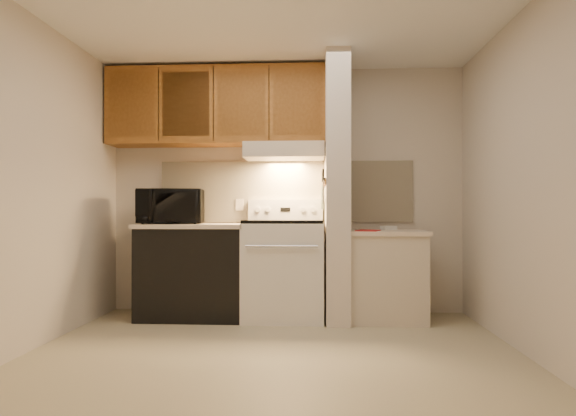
{
  "coord_description": "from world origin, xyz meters",
  "views": [
    {
      "loc": [
        0.29,
        -3.47,
        1.03
      ],
      "look_at": [
        0.06,
        0.75,
        1.06
      ],
      "focal_mm": 30.0,
      "sensor_mm": 36.0,
      "label": 1
    }
  ],
  "objects": [
    {
      "name": "knife_blade_b",
      "position": [
        0.38,
        1.01,
        1.21
      ],
      "size": [
        0.01,
        0.04,
        0.18
      ],
      "primitive_type": "cube",
      "color": "silver",
      "rests_on": "knife_strip"
    },
    {
      "name": "oven_window",
      "position": [
        0.0,
        0.84,
        0.5
      ],
      "size": [
        0.5,
        0.01,
        0.3
      ],
      "primitive_type": "cube",
      "color": "black",
      "rests_on": "range_body"
    },
    {
      "name": "right_countertop",
      "position": [
        0.97,
        1.15,
        0.83
      ],
      "size": [
        0.74,
        0.64,
        0.04
      ],
      "primitive_type": "cube",
      "color": "beige",
      "rests_on": "right_cab_base"
    },
    {
      "name": "ceiling",
      "position": [
        0.0,
        0.0,
        2.5
      ],
      "size": [
        3.6,
        3.6,
        0.0
      ],
      "primitive_type": "plane",
      "rotation": [
        3.14,
        0.0,
        0.0
      ],
      "color": "white",
      "rests_on": "wall_back"
    },
    {
      "name": "knife_handle_a",
      "position": [
        0.38,
        0.93,
        1.37
      ],
      "size": [
        0.02,
        0.02,
        0.1
      ],
      "primitive_type": "cylinder",
      "color": "black",
      "rests_on": "knife_strip"
    },
    {
      "name": "knife_blade_c",
      "position": [
        0.38,
        1.11,
        1.2
      ],
      "size": [
        0.01,
        0.04,
        0.2
      ],
      "primitive_type": "cube",
      "color": "silver",
      "rests_on": "knife_strip"
    },
    {
      "name": "wall_back",
      "position": [
        0.0,
        1.5,
        1.25
      ],
      "size": [
        3.6,
        2.5,
        0.02
      ],
      "primitive_type": "cube",
      "rotation": [
        1.57,
        0.0,
        0.0
      ],
      "color": "beige",
      "rests_on": "floor"
    },
    {
      "name": "cab_gap_b",
      "position": [
        -0.69,
        1.16,
        2.08
      ],
      "size": [
        0.01,
        0.01,
        0.73
      ],
      "primitive_type": "cube",
      "color": "black",
      "rests_on": "upper_cabinets"
    },
    {
      "name": "knife_blade_e",
      "position": [
        0.38,
        1.26,
        1.21
      ],
      "size": [
        0.01,
        0.04,
        0.18
      ],
      "primitive_type": "cube",
      "color": "silver",
      "rests_on": "knife_strip"
    },
    {
      "name": "floor",
      "position": [
        0.0,
        0.0,
        0.0
      ],
      "size": [
        3.6,
        3.6,
        0.0
      ],
      "primitive_type": "plane",
      "color": "tan",
      "rests_on": "ground"
    },
    {
      "name": "range_body",
      "position": [
        0.0,
        1.16,
        0.46
      ],
      "size": [
        0.76,
        0.65,
        0.92
      ],
      "primitive_type": "cube",
      "color": "silver",
      "rests_on": "floor"
    },
    {
      "name": "white_box",
      "position": [
        1.03,
        1.32,
        0.87
      ],
      "size": [
        0.16,
        0.14,
        0.04
      ],
      "primitive_type": "cube",
      "rotation": [
        0.0,
        0.0,
        0.37
      ],
      "color": "white",
      "rests_on": "right_countertop"
    },
    {
      "name": "hood_lip",
      "position": [
        0.0,
        1.07,
        1.58
      ],
      "size": [
        0.78,
        0.04,
        0.06
      ],
      "primitive_type": "cube",
      "color": "beige",
      "rests_on": "range_hood"
    },
    {
      "name": "oven_handle",
      "position": [
        0.0,
        0.8,
        0.72
      ],
      "size": [
        0.65,
        0.02,
        0.02
      ],
      "primitive_type": "cylinder",
      "rotation": [
        0.0,
        1.57,
        0.0
      ],
      "color": "silver",
      "rests_on": "range_body"
    },
    {
      "name": "right_cab_base",
      "position": [
        0.97,
        1.15,
        0.4
      ],
      "size": [
        0.7,
        0.6,
        0.81
      ],
      "primitive_type": "cube",
      "color": "beige",
      "rests_on": "floor"
    },
    {
      "name": "cab_door_c",
      "position": [
        -0.42,
        1.17,
        2.08
      ],
      "size": [
        0.46,
        0.01,
        0.63
      ],
      "primitive_type": "cube",
      "color": "#965C25",
      "rests_on": "upper_cabinets"
    },
    {
      "name": "knife_handle_e",
      "position": [
        0.38,
        1.26,
        1.37
      ],
      "size": [
        0.02,
        0.02,
        0.1
      ],
      "primitive_type": "cylinder",
      "color": "black",
      "rests_on": "knife_strip"
    },
    {
      "name": "wall_left",
      "position": [
        -1.8,
        0.0,
        1.25
      ],
      "size": [
        0.02,
        3.0,
        2.5
      ],
      "primitive_type": "cube",
      "color": "beige",
      "rests_on": "floor"
    },
    {
      "name": "knife_blade_a",
      "position": [
        0.38,
        0.93,
        1.22
      ],
      "size": [
        0.01,
        0.03,
        0.16
      ],
      "primitive_type": "cube",
      "color": "silver",
      "rests_on": "knife_strip"
    },
    {
      "name": "range_knob_left_inner",
      "position": [
        -0.18,
        1.4,
        1.05
      ],
      "size": [
        0.05,
        0.02,
        0.05
      ],
      "primitive_type": "cylinder",
      "rotation": [
        1.57,
        0.0,
        0.0
      ],
      "color": "silver",
      "rests_on": "range_backguard"
    },
    {
      "name": "range_knob_right_outer",
      "position": [
        0.28,
        1.4,
        1.05
      ],
      "size": [
        0.05,
        0.02,
        0.05
      ],
      "primitive_type": "cylinder",
      "rotation": [
        1.57,
        0.0,
        0.0
      ],
      "color": "silver",
      "rests_on": "range_backguard"
    },
    {
      "name": "upper_cabinets",
      "position": [
        -0.69,
        1.32,
        2.08
      ],
      "size": [
        2.18,
        0.33,
        0.77
      ],
      "primitive_type": "cube",
      "color": "#965C25",
      "rests_on": "wall_back"
    },
    {
      "name": "partition_pillar",
      "position": [
        0.51,
        1.15,
        1.25
      ],
      "size": [
        0.22,
        0.7,
        2.5
      ],
      "primitive_type": "cube",
      "color": "beige",
      "rests_on": "floor"
    },
    {
      "name": "oven_mitt",
      "position": [
        0.38,
        1.32,
        1.17
      ],
      "size": [
        0.03,
        0.1,
        0.23
      ],
      "primitive_type": "cube",
      "color": "gray",
      "rests_on": "partition_pillar"
    },
    {
      "name": "range_hood",
      "position": [
        0.0,
        1.28,
        1.62
      ],
      "size": [
        0.78,
        0.44,
        0.15
      ],
      "primitive_type": "cube",
      "color": "beige",
      "rests_on": "upper_cabinets"
    },
    {
      "name": "outlet",
      "position": [
        -0.48,
        1.48,
        1.1
      ],
      "size": [
        0.08,
        0.01,
        0.12
      ],
      "primitive_type": "cube",
      "color": "beige",
      "rests_on": "backsplash"
    },
    {
      "name": "knife_handle_c",
      "position": [
        0.38,
        1.11,
        1.37
      ],
      "size": [
        0.02,
        0.02,
        0.1
      ],
      "primitive_type": "cylinder",
      "color": "black",
      "rests_on": "knife_strip"
    },
    {
      "name": "range_backguard",
      "position": [
        0.0,
        1.44,
        1.05
      ],
      "size": [
        0.76,
        0.08,
        0.2
      ],
      "primitive_type": "cube",
      "color": "silver",
      "rests_on": "range_body"
    },
    {
      "name": "left_countertop",
      "position": [
        -0.88,
        1.17,
        0.89
      ],
      "size": [
        1.04,
        0.67,
        0.04
      ],
      "primitive_type": "cube",
      "color": "beige",
      "rests_on": "dishwasher_front"
    },
    {
      "name": "cab_door_d",
      "position": [
        0.13,
        1.17,
        2.08
      ],
      "size": [
        0.46,
        0.01,
        0.63
      ],
      "primitive_type": "cube",
      "color": "#965C25",
      "rests_on": "upper_cabinets"
    },
    {
      "name": "dishwasher_front",
      "position": [
        -0.88,
        1.17,
        0.43
      ],
      "size": [
        1.0,
        0.63,
        0.87
      ],
      "primitive_type": "cube",
      "color": "black",
      "rests_on": "floor"
    },
    {
      "name": "microwave",
      "position": [
        -1.1,
        1.15,
        1.08
      ],
      "size": [
        0.66,
        0.49,
        0.34
      ],
      "primitive_type": "imported",
      "rotation": [
        0.0,
        0.0,
        0.14
      ],
      "color": "black",
      "rests_on": "left_countertop"
    },
    {
      "name": "knife_strip",
      "position": [
        0.39,
        1.1,
        1.32
      ],
      "size": [
        0.02,
        0.42,
        0.04
      ],
      "primitive_type": "cube",
      "color": "black",
      "rests_on": "partition_pillar"
    },
    {
      "name": "teal_jar",
      "position": [
        -1.18,
        1.39,
        0.96
      ],
      "size": [
        0.1,
        0.1,
        0.1
      ],
      "primitive_type": "cylinder",
      "rotation": [
        0.0,
        0.0,
        0.15
      ],
      "color": "#21686C",
      "rests_on": "left_countertop"
    },
    {
      "name": "pillar_trim",
      "position": [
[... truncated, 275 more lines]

